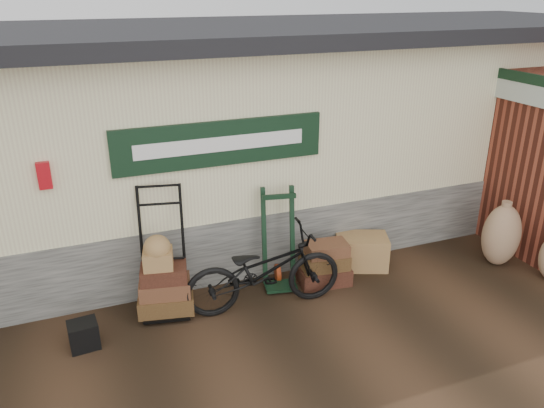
# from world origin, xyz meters

# --- Properties ---
(ground) EXTENTS (80.00, 80.00, 0.00)m
(ground) POSITION_xyz_m (0.00, 0.00, 0.00)
(ground) COLOR black
(ground) RESTS_ON ground
(station_building) EXTENTS (14.40, 4.10, 3.20)m
(station_building) POSITION_xyz_m (-0.01, 2.74, 1.61)
(station_building) COLOR #4C4C47
(station_building) RESTS_ON ground
(brick_outbuilding) EXTENTS (1.71, 4.51, 2.62)m
(brick_outbuilding) POSITION_xyz_m (4.70, 1.19, 1.30)
(brick_outbuilding) COLOR maroon
(brick_outbuilding) RESTS_ON ground
(porter_trolley) EXTENTS (0.90, 0.74, 1.58)m
(porter_trolley) POSITION_xyz_m (-1.14, 0.72, 0.79)
(porter_trolley) COLOR black
(porter_trolley) RESTS_ON ground
(green_barrow) EXTENTS (0.56, 0.50, 1.34)m
(green_barrow) POSITION_xyz_m (0.36, 0.71, 0.67)
(green_barrow) COLOR black
(green_barrow) RESTS_ON ground
(suitcase_stack) EXTENTS (0.72, 0.50, 0.60)m
(suitcase_stack) POSITION_xyz_m (0.93, 0.52, 0.30)
(suitcase_stack) COLOR #351910
(suitcase_stack) RESTS_ON ground
(wicker_hamper) EXTENTS (0.84, 0.70, 0.47)m
(wicker_hamper) POSITION_xyz_m (1.63, 0.74, 0.23)
(wicker_hamper) COLOR brown
(wicker_hamper) RESTS_ON ground
(black_trunk) EXTENTS (0.33, 0.29, 0.31)m
(black_trunk) POSITION_xyz_m (-2.15, 0.26, 0.15)
(black_trunk) COLOR black
(black_trunk) RESTS_ON ground
(bicycle) EXTENTS (0.82, 1.99, 1.13)m
(bicycle) POSITION_xyz_m (-0.02, 0.28, 0.57)
(bicycle) COLOR black
(bicycle) RESTS_ON ground
(burlap_sack_left) EXTENTS (0.59, 0.51, 0.91)m
(burlap_sack_left) POSITION_xyz_m (3.49, 0.08, 0.45)
(burlap_sack_left) COLOR #8B664B
(burlap_sack_left) RESTS_ON ground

